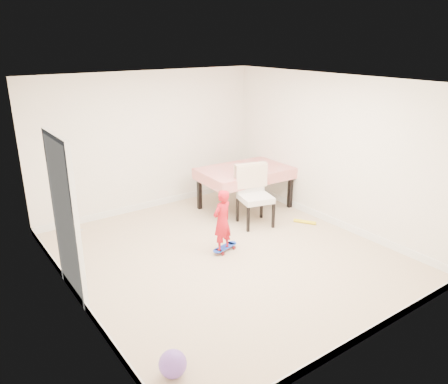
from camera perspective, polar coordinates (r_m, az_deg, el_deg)
ground at (r=6.76m, az=0.30°, el=-8.24°), size 5.00×5.00×0.00m
ceiling at (r=6.01m, az=0.34°, el=14.09°), size 4.50×5.00×0.04m
wall_back at (r=8.33m, az=-9.79°, el=6.43°), size 4.50×0.04×2.60m
wall_front at (r=4.62m, az=18.74°, el=-5.23°), size 4.50×0.04×2.60m
wall_left at (r=5.34m, az=-19.48°, el=-1.92°), size 0.04×5.00×2.60m
wall_right at (r=7.73m, az=13.90°, el=5.12°), size 0.04×5.00×2.60m
door at (r=5.71m, az=-19.98°, el=-3.56°), size 0.11×0.94×2.11m
baseboard_back at (r=8.70m, az=-9.35°, el=-1.54°), size 4.50×0.02×0.12m
baseboard_front at (r=5.23m, az=17.29°, el=-17.71°), size 4.50×0.02×0.12m
baseboard_left at (r=5.89m, az=-18.19°, el=-13.25°), size 0.02×5.00×0.12m
baseboard_right at (r=8.13m, az=13.24°, el=-3.36°), size 0.02×5.00×0.12m
dining_table at (r=8.42m, az=2.76°, el=0.49°), size 1.77×1.16×0.81m
dining_chair at (r=7.63m, az=4.13°, el=-0.55°), size 0.73×0.79×1.07m
skateboard at (r=6.87m, az=0.12°, el=-7.41°), size 0.52×0.29×0.07m
child at (r=6.63m, az=-0.25°, el=-4.10°), size 0.41×0.32×0.99m
balloon at (r=4.61m, az=-6.71°, el=-21.40°), size 0.28×0.28×0.28m
foam_toy at (r=7.97m, az=10.51°, el=-3.84°), size 0.27×0.37×0.06m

